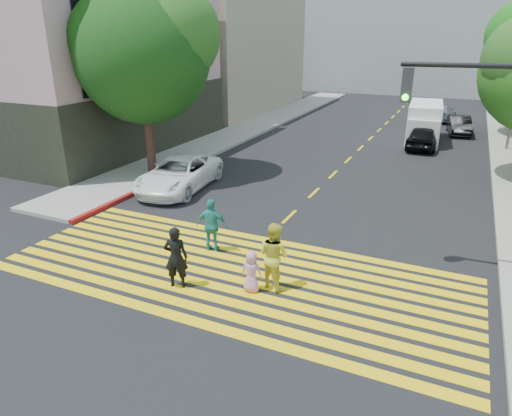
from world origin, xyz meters
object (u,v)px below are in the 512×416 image
Objects in this scene: dark_car_near at (423,136)px; pedestrian_woman at (274,255)px; pedestrian_man at (176,257)px; pedestrian_extra at (212,225)px; white_van at (424,124)px; pedestrian_child at (252,272)px; tree_left at (144,48)px; white_sedan at (179,174)px; silver_car at (441,113)px; dark_car_parked at (459,125)px.

pedestrian_woman is at bearing 84.49° from dark_car_near.
pedestrian_extra is at bearing -105.02° from pedestrian_man.
white_van is at bearing -74.74° from pedestrian_woman.
dark_car_near is (2.38, 18.91, 0.13)m from pedestrian_child.
pedestrian_child is 0.67× the size of pedestrian_extra.
pedestrian_man is at bearing 83.95° from pedestrian_extra.
white_sedan is (2.35, -1.34, -5.14)m from tree_left.
silver_car reaches higher than pedestrian_child.
pedestrian_man is at bearing -50.28° from tree_left.
silver_car is (11.56, 21.44, -5.22)m from tree_left.
white_van is at bearing -114.20° from pedestrian_extra.
tree_left is at bearing -70.64° from pedestrian_man.
silver_car is 5.19m from dark_car_parked.
pedestrian_woman is at bearing -46.41° from white_sedan.
pedestrian_extra is 19.57m from white_van.
white_sedan is at bearing -129.61° from dark_car_parked.
dark_car_near is (8.89, 12.52, 0.01)m from white_sedan.
pedestrian_woman reaches higher than silver_car.
silver_car is 8.43m from white_van.
tree_left is at bearing -17.75° from pedestrian_woman.
pedestrian_extra is 0.34× the size of white_sedan.
pedestrian_extra is at bearing -42.45° from pedestrian_child.
pedestrian_man is at bearing 78.06° from dark_car_near.
tree_left reaches higher than dark_car_parked.
white_sedan is 1.21× the size of dark_car_near.
pedestrian_man reaches higher than dark_car_parked.
pedestrian_extra is at bearing -4.92° from pedestrian_woman.
pedestrian_extra is (-0.21, 2.30, -0.01)m from pedestrian_man.
white_van is (8.70, 14.38, 0.43)m from white_sedan.
tree_left is at bearing 68.27° from silver_car.
white_van is (-0.51, -8.40, 0.51)m from silver_car.
white_sedan is 1.33× the size of dark_car_parked.
dark_car_near is (4.32, 19.52, -0.17)m from pedestrian_man.
white_van reaches higher than pedestrian_man.
pedestrian_woman reaches higher than pedestrian_extra.
dark_car_near is at bearing -88.17° from white_van.
dark_car_near is at bearing 48.61° from white_sedan.
white_sedan reaches higher than pedestrian_child.
dark_car_near reaches higher than silver_car.
pedestrian_extra reaches higher than dark_car_parked.
dark_car_near is at bearing -116.16° from pedestrian_extra.
white_sedan is (-6.94, 5.91, -0.23)m from pedestrian_woman.
pedestrian_man is at bearing 44.91° from pedestrian_woman.
white_sedan is at bearing -77.21° from pedestrian_man.
white_sedan is (-4.57, 7.00, -0.18)m from pedestrian_man.
pedestrian_man is 2.31m from pedestrian_extra.
dark_car_near is (4.54, 17.22, -0.15)m from pedestrian_extra.
white_van is (4.12, 21.38, 0.25)m from pedestrian_man.
dark_car_near is 10.27m from silver_car.
white_sedan is at bearing 55.15° from dark_car_near.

